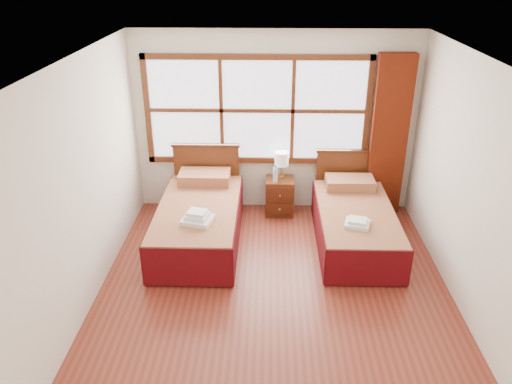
{
  "coord_description": "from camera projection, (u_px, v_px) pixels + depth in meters",
  "views": [
    {
      "loc": [
        -0.08,
        -4.57,
        3.47
      ],
      "look_at": [
        -0.22,
        0.7,
        0.96
      ],
      "focal_mm": 35.0,
      "sensor_mm": 36.0,
      "label": 1
    }
  ],
  "objects": [
    {
      "name": "towels_right",
      "position": [
        357.0,
        223.0,
        6.02
      ],
      "size": [
        0.34,
        0.31,
        0.09
      ],
      "rotation": [
        0.0,
        0.0,
        -0.25
      ],
      "color": "white",
      "rests_on": "bed_right"
    },
    {
      "name": "lamp",
      "position": [
        282.0,
        160.0,
        7.14
      ],
      "size": [
        0.2,
        0.2,
        0.39
      ],
      "color": "#B9883B",
      "rests_on": "nightstand"
    },
    {
      "name": "wall_right",
      "position": [
        475.0,
        194.0,
        5.01
      ],
      "size": [
        0.0,
        4.5,
        4.5
      ],
      "primitive_type": "plane",
      "rotation": [
        1.57,
        0.0,
        -1.57
      ],
      "color": "silver",
      "rests_on": "floor"
    },
    {
      "name": "wall_left",
      "position": [
        81.0,
        189.0,
        5.11
      ],
      "size": [
        0.0,
        4.5,
        4.5
      ],
      "primitive_type": "plane",
      "rotation": [
        1.57,
        0.0,
        1.57
      ],
      "color": "silver",
      "rests_on": "floor"
    },
    {
      "name": "bottle_far",
      "position": [
        275.0,
        174.0,
        7.08
      ],
      "size": [
        0.06,
        0.06,
        0.23
      ],
      "color": "silver",
      "rests_on": "nightstand"
    },
    {
      "name": "floor",
      "position": [
        274.0,
        295.0,
        5.62
      ],
      "size": [
        4.5,
        4.5,
        0.0
      ],
      "primitive_type": "plane",
      "color": "maroon",
      "rests_on": "ground"
    },
    {
      "name": "bed_right",
      "position": [
        355.0,
        222.0,
        6.55
      ],
      "size": [
        0.98,
        2.0,
        0.95
      ],
      "color": "#431E0E",
      "rests_on": "floor"
    },
    {
      "name": "ceiling",
      "position": [
        279.0,
        62.0,
        4.5
      ],
      "size": [
        4.5,
        4.5,
        0.0
      ],
      "primitive_type": "plane",
      "rotation": [
        3.14,
        0.0,
        0.0
      ],
      "color": "white",
      "rests_on": "wall_back"
    },
    {
      "name": "bottle_near",
      "position": [
        275.0,
        175.0,
        7.06
      ],
      "size": [
        0.07,
        0.07,
        0.25
      ],
      "color": "silver",
      "rests_on": "nightstand"
    },
    {
      "name": "curtain",
      "position": [
        389.0,
        136.0,
        6.98
      ],
      "size": [
        0.5,
        0.16,
        2.3
      ],
      "primitive_type": "cube",
      "color": "#5A1909",
      "rests_on": "wall_back"
    },
    {
      "name": "nightstand",
      "position": [
        280.0,
        196.0,
        7.3
      ],
      "size": [
        0.41,
        0.41,
        0.55
      ],
      "color": "#512611",
      "rests_on": "floor"
    },
    {
      "name": "wall_back",
      "position": [
        275.0,
        124.0,
        7.09
      ],
      "size": [
        4.0,
        0.0,
        4.0
      ],
      "primitive_type": "plane",
      "rotation": [
        1.57,
        0.0,
        0.0
      ],
      "color": "silver",
      "rests_on": "floor"
    },
    {
      "name": "bed_left",
      "position": [
        199.0,
        219.0,
        6.59
      ],
      "size": [
        1.05,
        2.07,
        1.02
      ],
      "color": "#431E0E",
      "rests_on": "floor"
    },
    {
      "name": "window",
      "position": [
        257.0,
        110.0,
        6.98
      ],
      "size": [
        3.16,
        0.06,
        1.56
      ],
      "color": "white",
      "rests_on": "wall_back"
    },
    {
      "name": "towels_left",
      "position": [
        197.0,
        218.0,
        6.02
      ],
      "size": [
        0.41,
        0.38,
        0.15
      ],
      "rotation": [
        0.0,
        0.0,
        -0.24
      ],
      "color": "white",
      "rests_on": "bed_left"
    }
  ]
}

